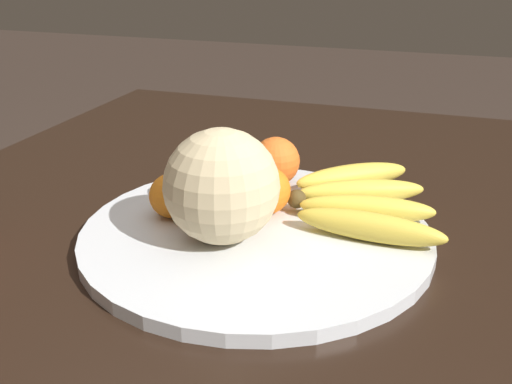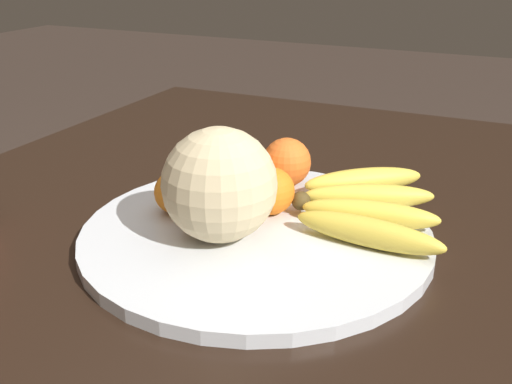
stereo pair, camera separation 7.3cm
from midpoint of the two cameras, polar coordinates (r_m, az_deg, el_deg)
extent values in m
cube|color=black|center=(0.79, 1.71, -5.27)|extent=(1.36, 1.06, 0.04)
cube|color=black|center=(1.61, -4.73, -4.91)|extent=(0.07, 0.07, 0.72)
cylinder|color=silver|center=(0.76, 2.78, -4.13)|extent=(0.44, 0.44, 0.02)
torus|color=#1E4C56|center=(0.76, 2.78, -3.97)|extent=(0.44, 0.44, 0.01)
sphere|color=beige|center=(0.70, -0.54, 0.64)|extent=(0.14, 0.14, 0.14)
sphere|color=#473819|center=(0.79, 6.96, -0.90)|extent=(0.03, 0.03, 0.03)
ellipsoid|color=gold|center=(0.72, 13.46, -3.93)|extent=(0.05, 0.18, 0.04)
ellipsoid|color=gold|center=(0.77, 13.52, -2.09)|extent=(0.06, 0.18, 0.03)
ellipsoid|color=gold|center=(0.82, 13.21, -0.44)|extent=(0.10, 0.17, 0.03)
ellipsoid|color=gold|center=(0.87, 12.59, 1.02)|extent=(0.14, 0.16, 0.04)
sphere|color=orange|center=(0.88, -1.31, 2.43)|extent=(0.06, 0.06, 0.06)
sphere|color=orange|center=(0.78, 4.10, 0.05)|extent=(0.06, 0.06, 0.06)
sphere|color=orange|center=(0.88, 5.31, 2.82)|extent=(0.07, 0.07, 0.07)
sphere|color=orange|center=(0.83, -2.89, 1.28)|extent=(0.06, 0.06, 0.06)
sphere|color=orange|center=(0.84, 2.10, 1.61)|extent=(0.06, 0.06, 0.06)
sphere|color=orange|center=(0.79, -4.99, -0.07)|extent=(0.06, 0.06, 0.06)
camera|label=1|loc=(0.04, -87.14, 1.21)|focal=42.00mm
camera|label=2|loc=(0.04, 92.86, -1.21)|focal=42.00mm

